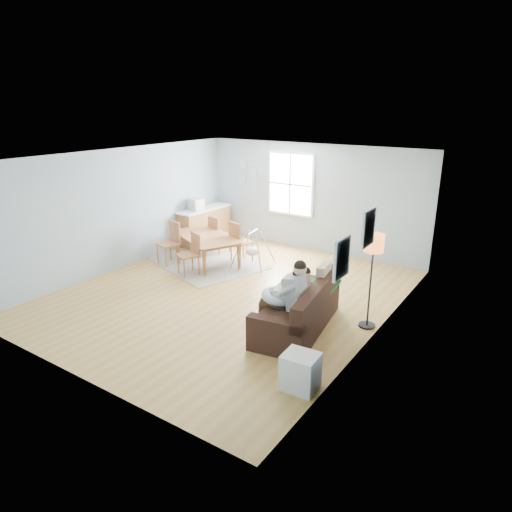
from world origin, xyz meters
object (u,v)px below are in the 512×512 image
Objects in this scene: chair_sw at (171,240)px; chair_se at (191,251)px; sofa at (300,312)px; storage_cube at (300,371)px; father at (287,294)px; dining_table at (205,249)px; counter at (205,225)px; chair_ne at (239,239)px; floor_lamp at (373,251)px; baby_swing at (253,251)px; toddler at (300,285)px; monitor at (196,205)px; chair_nw at (217,232)px.

chair_sw reaches higher than chair_se.
sofa reaches higher than storage_cube.
father is 2.63× the size of storage_cube.
counter reaches higher than dining_table.
chair_ne reaches higher than dining_table.
sofa is 1.35× the size of floor_lamp.
chair_sw reaches higher than counter.
baby_swing is at bearing 26.97° from chair_sw.
monitor reaches higher than toddler.
chair_se is at bearing 158.30° from father.
monitor is (-0.45, 1.45, 0.52)m from chair_sw.
chair_se is 0.98× the size of baby_swing.
storage_cube is at bearing -31.14° from chair_se.
chair_sw reaches higher than chair_ne.
floor_lamp is at bearing 45.38° from father.
toddler is at bearing -153.10° from floor_lamp.
chair_nw is 1.06m from monitor.
father is 0.81× the size of floor_lamp.
monitor is (-1.10, 0.99, 0.77)m from dining_table.
toddler is 3.72m from dining_table.
chair_sw is (-4.95, 2.75, 0.32)m from storage_cube.
baby_swing is (2.18, -0.88, -0.10)m from counter.
dining_table is at bearing 149.31° from father.
counter is at bearing 140.07° from storage_cube.
chair_se is at bearing 163.84° from sofa.
toddler reaches higher than storage_cube.
chair_ne reaches higher than counter.
chair_nw is 2.50× the size of monitor.
monitor is at bearing 146.25° from father.
monitor is (-4.50, 3.00, 0.38)m from father.
monitor is at bearing 163.10° from chair_ne.
toddler is at bearing 2.11° from dining_table.
sofa is 2.22× the size of chair_ne.
sofa is at bearing -16.16° from chair_se.
dining_table is at bearing -144.73° from chair_ne.
chair_se is 1.28m from chair_ne.
sofa is at bearing -41.50° from baby_swing.
floor_lamp is at bearing -21.15° from chair_ne.
father is at bearing -46.50° from baby_swing.
sofa reaches higher than dining_table.
toddler is 3.37m from chair_ne.
chair_sw is at bearing -153.03° from baby_swing.
chair_se is 1.60m from chair_nw.
chair_ne is 1.90m from monitor.
chair_se reaches higher than dining_table.
toddler is 1.98m from storage_cube.
chair_ne is (-2.72, 1.97, -0.14)m from toddler.
chair_ne is 0.47m from baby_swing.
chair_nw is at bearing 133.62° from dining_table.
chair_nw is 0.93m from chair_ne.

